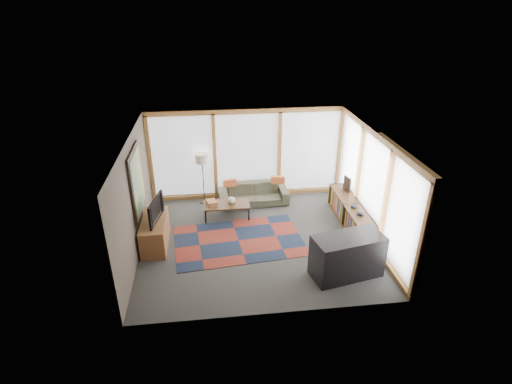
{
  "coord_description": "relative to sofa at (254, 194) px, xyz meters",
  "views": [
    {
      "loc": [
        -1.03,
        -8.08,
        5.29
      ],
      "look_at": [
        0.0,
        0.4,
        1.1
      ],
      "focal_mm": 28.0,
      "sensor_mm": 36.0,
      "label": 1
    }
  ],
  "objects": [
    {
      "name": "book_stack",
      "position": [
        -1.2,
        -0.71,
        0.17
      ],
      "size": [
        0.31,
        0.35,
        0.1
      ],
      "primitive_type": "cube",
      "rotation": [
        0.0,
        0.0,
        0.26
      ],
      "color": "brown",
      "rests_on": "coffee_table"
    },
    {
      "name": "sofa",
      "position": [
        0.0,
        0.0,
        0.0
      ],
      "size": [
        1.96,
        0.82,
        0.57
      ],
      "primitive_type": "imported",
      "rotation": [
        0.0,
        0.0,
        0.03
      ],
      "color": "#3C3D2D",
      "rests_on": "ground"
    },
    {
      "name": "coffee_table",
      "position": [
        -0.81,
        -0.73,
        -0.08
      ],
      "size": [
        1.2,
        0.6,
        0.4
      ],
      "primitive_type": null,
      "rotation": [
        0.0,
        0.0,
        0.0
      ],
      "color": "#341E0F",
      "rests_on": "ground"
    },
    {
      "name": "bookshelf",
      "position": [
        2.31,
        -1.54,
        0.03
      ],
      "size": [
        0.45,
        2.46,
        0.62
      ],
      "primitive_type": null,
      "color": "#341E0F",
      "rests_on": "ground"
    },
    {
      "name": "bar_counter",
      "position": [
        1.55,
        -3.48,
        0.18
      ],
      "size": [
        1.56,
        0.97,
        0.92
      ],
      "primitive_type": "cube",
      "rotation": [
        0.0,
        0.0,
        0.21
      ],
      "color": "black",
      "rests_on": "ground"
    },
    {
      "name": "rug",
      "position": [
        -0.59,
        -1.93,
        -0.28
      ],
      "size": [
        3.21,
        2.24,
        0.01
      ],
      "primitive_type": "cube",
      "rotation": [
        0.0,
        0.0,
        0.1
      ],
      "color": "maroon",
      "rests_on": "ground"
    },
    {
      "name": "vase",
      "position": [
        -0.68,
        -0.74,
        0.21
      ],
      "size": [
        0.22,
        0.22,
        0.18
      ],
      "primitive_type": "ellipsoid",
      "rotation": [
        0.0,
        0.0,
        0.01
      ],
      "color": "beige",
      "rests_on": "coffee_table"
    },
    {
      "name": "tv_console",
      "position": [
        -2.55,
        -1.84,
        0.05
      ],
      "size": [
        0.56,
        1.33,
        0.67
      ],
      "primitive_type": "cube",
      "color": "brown",
      "rests_on": "ground"
    },
    {
      "name": "television",
      "position": [
        -2.55,
        -1.85,
        0.66
      ],
      "size": [
        0.31,
        0.97,
        0.56
      ],
      "primitive_type": "imported",
      "rotation": [
        0.0,
        0.0,
        1.38
      ],
      "color": "black",
      "rests_on": "tv_console"
    },
    {
      "name": "pillow_right",
      "position": [
        0.69,
        0.01,
        0.39
      ],
      "size": [
        0.4,
        0.18,
        0.21
      ],
      "primitive_type": "cube",
      "rotation": [
        0.0,
        0.0,
        -0.17
      ],
      "color": "#BE552B",
      "rests_on": "sofa"
    },
    {
      "name": "ground",
      "position": [
        -0.12,
        -1.95,
        -0.28
      ],
      "size": [
        5.5,
        5.5,
        0.0
      ],
      "primitive_type": "plane",
      "color": "#32322F",
      "rests_on": "ground"
    },
    {
      "name": "floor_lamp",
      "position": [
        -1.4,
        0.19,
        0.46
      ],
      "size": [
        0.37,
        0.37,
        1.49
      ],
      "primitive_type": null,
      "color": "#312519",
      "rests_on": "ground"
    },
    {
      "name": "pillow_left",
      "position": [
        -0.67,
        -0.01,
        0.38
      ],
      "size": [
        0.38,
        0.19,
        0.2
      ],
      "primitive_type": "cube",
      "rotation": [
        0.0,
        0.0,
        0.22
      ],
      "color": "#BE552B",
      "rests_on": "sofa"
    },
    {
      "name": "shelf_picture",
      "position": [
        2.41,
        -0.78,
        0.53
      ],
      "size": [
        0.11,
        0.3,
        0.39
      ],
      "primitive_type": "cube",
      "rotation": [
        0.0,
        0.0,
        0.23
      ],
      "color": "black",
      "rests_on": "bookshelf"
    },
    {
      "name": "bowl_b",
      "position": [
        2.29,
        -1.73,
        0.38
      ],
      "size": [
        0.21,
        0.21,
        0.09
      ],
      "primitive_type": "ellipsoid",
      "rotation": [
        0.0,
        0.0,
        -0.22
      ],
      "color": "black",
      "rests_on": "bookshelf"
    },
    {
      "name": "room_envelope",
      "position": [
        0.37,
        -1.39,
        1.26
      ],
      "size": [
        5.52,
        5.02,
        2.62
      ],
      "color": "#493E37",
      "rests_on": "ground"
    },
    {
      "name": "bowl_a",
      "position": [
        2.31,
        -2.1,
        0.38
      ],
      "size": [
        0.2,
        0.2,
        0.09
      ],
      "primitive_type": "ellipsoid",
      "rotation": [
        0.0,
        0.0,
        -0.07
      ],
      "color": "black",
      "rests_on": "bookshelf"
    }
  ]
}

